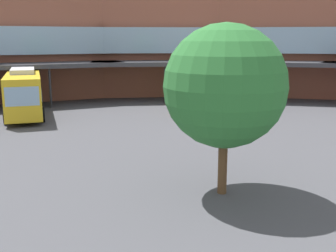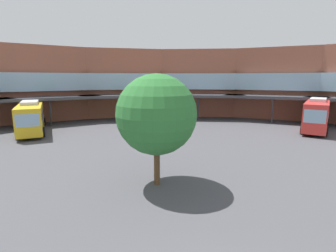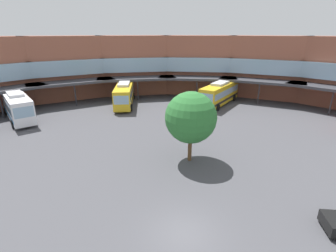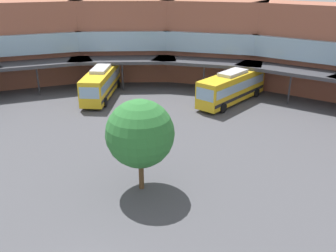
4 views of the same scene
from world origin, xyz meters
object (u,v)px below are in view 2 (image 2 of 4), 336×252
object	(u,v)px
bus_0	(157,110)
bus_5	(31,116)
bus_1	(317,114)
plaza_tree	(156,115)

from	to	relation	value
bus_0	bus_5	world-z (taller)	bus_0
bus_0	bus_1	size ratio (longest dim) A/B	1.20
bus_5	bus_0	bearing A→B (deg)	86.17
bus_0	bus_5	size ratio (longest dim) A/B	0.96
bus_1	plaza_tree	bearing A→B (deg)	-17.06
bus_1	bus_5	distance (m)	34.67
bus_1	plaza_tree	world-z (taller)	plaza_tree
plaza_tree	bus_1	bearing A→B (deg)	27.68
bus_0	bus_1	distance (m)	20.41
bus_0	plaza_tree	xyz separation A→B (m)	(-3.96, -20.80, 2.37)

